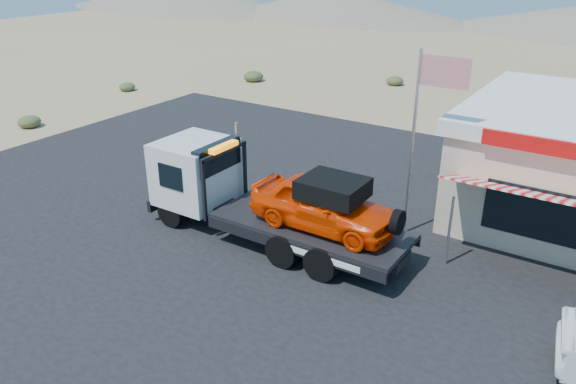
# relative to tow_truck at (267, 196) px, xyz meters

# --- Properties ---
(ground) EXTENTS (120.00, 120.00, 0.00)m
(ground) POSITION_rel_tow_truck_xyz_m (-1.18, -1.65, -1.57)
(ground) COLOR #987956
(ground) RESTS_ON ground
(asphalt_lot) EXTENTS (32.00, 24.00, 0.02)m
(asphalt_lot) POSITION_rel_tow_truck_xyz_m (0.82, 1.35, -1.56)
(asphalt_lot) COLOR black
(asphalt_lot) RESTS_ON ground
(tow_truck) EXTENTS (8.70, 2.58, 2.91)m
(tow_truck) POSITION_rel_tow_truck_xyz_m (0.00, 0.00, 0.00)
(tow_truck) COLOR black
(tow_truck) RESTS_ON asphalt_lot
(flagpole) EXTENTS (1.55, 0.10, 6.00)m
(flagpole) POSITION_rel_tow_truck_xyz_m (3.75, 2.85, 2.20)
(flagpole) COLOR #99999E
(flagpole) RESTS_ON asphalt_lot
(desert_scrub) EXTENTS (25.71, 34.96, 0.74)m
(desert_scrub) POSITION_rel_tow_truck_xyz_m (-14.18, 10.08, -1.26)
(desert_scrub) COLOR #404726
(desert_scrub) RESTS_ON ground
(distant_hills) EXTENTS (126.00, 48.00, 4.20)m
(distant_hills) POSITION_rel_tow_truck_xyz_m (-10.95, 53.49, 0.32)
(distant_hills) COLOR #726B59
(distant_hills) RESTS_ON ground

